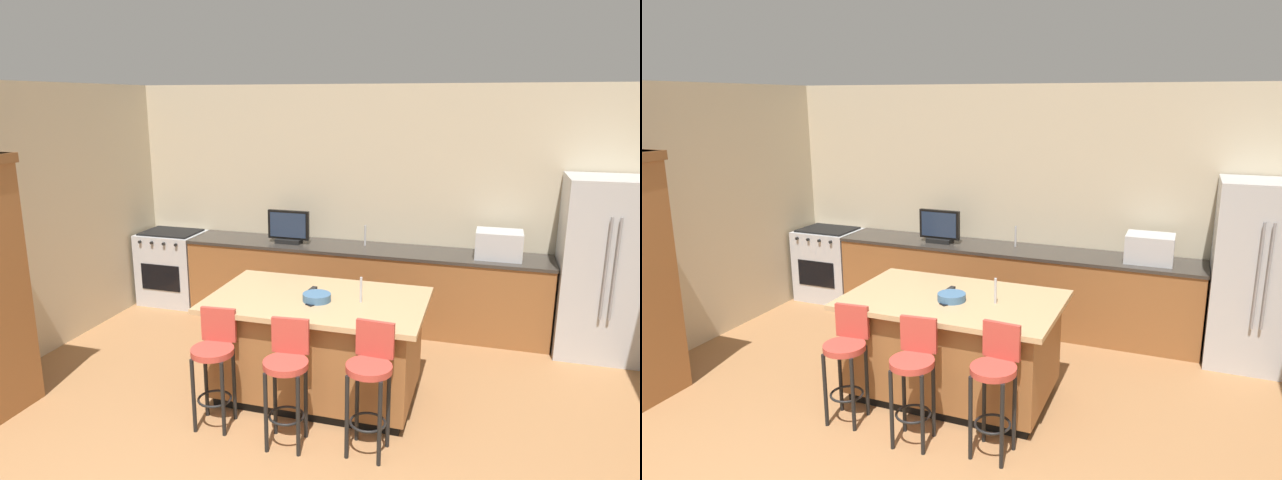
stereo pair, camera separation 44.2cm
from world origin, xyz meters
TOP-DOWN VIEW (x-y plane):
  - wall_back at (0.00, 4.39)m, footprint 6.41×0.12m
  - wall_left at (-3.00, 2.20)m, footprint 0.12×4.79m
  - counter_back at (-0.04, 4.01)m, footprint 4.18×0.62m
  - kitchen_island at (-0.02, 2.25)m, footprint 1.85×1.15m
  - refrigerator at (2.48, 3.94)m, footprint 0.84×0.78m
  - range_oven at (-2.51, 4.01)m, footprint 0.76×0.63m
  - microwave at (1.46, 4.01)m, footprint 0.48×0.36m
  - tv_monitor at (-0.90, 3.96)m, footprint 0.50×0.16m
  - sink_faucet_back at (-0.02, 4.11)m, footprint 0.02×0.02m
  - sink_faucet_island at (0.36, 2.25)m, footprint 0.02×0.02m
  - bar_stool_left at (-0.66, 1.56)m, footprint 0.34×0.35m
  - bar_stool_center at (-0.02, 1.48)m, footprint 0.34×0.35m
  - bar_stool_right at (0.60, 1.56)m, footprint 0.34×0.35m
  - fruit_bowl at (0.00, 2.17)m, footprint 0.24×0.24m
  - cell_phone at (0.01, 2.10)m, footprint 0.14×0.16m
  - tv_remote at (-0.12, 2.40)m, footprint 0.06×0.17m

SIDE VIEW (x-z plane):
  - counter_back at x=-0.04m, z-range 0.00..0.91m
  - range_oven at x=-2.51m, z-range 0.00..0.93m
  - kitchen_island at x=-0.02m, z-range 0.01..0.92m
  - bar_stool_left at x=-0.66m, z-range 0.09..1.04m
  - bar_stool_center at x=-0.02m, z-range 0.10..1.07m
  - bar_stool_right at x=0.60m, z-range 0.10..1.09m
  - cell_phone at x=0.01m, z-range 0.91..0.92m
  - refrigerator at x=2.48m, z-range 0.00..1.83m
  - tv_remote at x=-0.12m, z-range 0.91..0.93m
  - fruit_bowl at x=0.00m, z-range 0.91..0.97m
  - sink_faucet_island at x=0.36m, z-range 0.91..1.13m
  - sink_faucet_back at x=-0.02m, z-range 0.91..1.15m
  - microwave at x=1.46m, z-range 0.91..1.21m
  - tv_monitor at x=-0.90m, z-range 0.90..1.29m
  - wall_back at x=0.00m, z-range 0.00..2.73m
  - wall_left at x=-3.00m, z-range 0.00..2.73m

